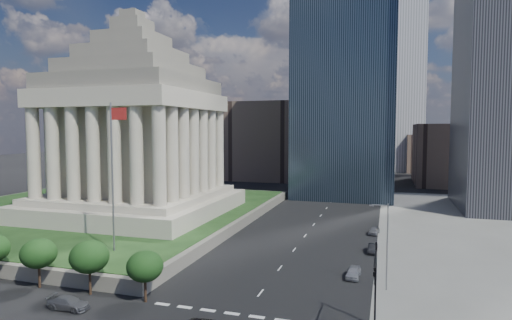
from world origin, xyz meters
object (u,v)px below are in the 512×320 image
at_px(parked_sedan_far, 374,231).
at_px(parked_sedan_near, 353,272).
at_px(parked_sedan_mid, 373,248).
at_px(flagpole, 113,168).
at_px(street_lamp_north, 386,241).
at_px(suv_grey, 69,303).
at_px(traffic_signal_ne, 375,277).
at_px(war_memorial, 134,113).

bearing_deg(parked_sedan_far, parked_sedan_near, -86.39).
bearing_deg(parked_sedan_mid, parked_sedan_far, 92.17).
distance_m(flagpole, street_lamp_north, 35.95).
bearing_deg(suv_grey, parked_sedan_far, -35.17).
xyz_separation_m(flagpole, street_lamp_north, (35.16, 1.00, -7.45)).
xyz_separation_m(traffic_signal_ne, suv_grey, (-30.02, -3.64, -4.60)).
bearing_deg(war_memorial, parked_sedan_near, -24.44).
relative_size(parked_sedan_mid, parked_sedan_far, 0.98).
relative_size(traffic_signal_ne, parked_sedan_mid, 2.15).
bearing_deg(parked_sedan_far, street_lamp_north, -77.82).
relative_size(street_lamp_north, parked_sedan_near, 2.50).
xyz_separation_m(traffic_signal_ne, street_lamp_north, (0.83, 11.30, 0.41)).
bearing_deg(parked_sedan_near, flagpole, -169.04).
bearing_deg(flagpole, parked_sedan_far, 39.77).
height_order(parked_sedan_near, parked_sedan_far, parked_sedan_near).
xyz_separation_m(war_memorial, suv_grey, (16.48, -37.95, -20.75)).
relative_size(street_lamp_north, parked_sedan_far, 2.64).
distance_m(street_lamp_north, parked_sedan_mid, 15.97).
distance_m(traffic_signal_ne, street_lamp_north, 11.34).
relative_size(flagpole, parked_sedan_mid, 5.38).
relative_size(suv_grey, parked_sedan_mid, 1.21).
height_order(traffic_signal_ne, parked_sedan_near, traffic_signal_ne).
relative_size(traffic_signal_ne, parked_sedan_far, 2.11).
height_order(war_memorial, flagpole, war_memorial).
xyz_separation_m(traffic_signal_ne, parked_sedan_mid, (-1.00, 26.34, -4.64)).
xyz_separation_m(flagpole, parked_sedan_mid, (33.33, 16.04, -12.50)).
bearing_deg(parked_sedan_mid, flagpole, -153.02).
height_order(flagpole, traffic_signal_ne, flagpole).
xyz_separation_m(parked_sedan_mid, parked_sedan_far, (-0.18, 11.56, 0.03)).
bearing_deg(parked_sedan_near, parked_sedan_far, 89.09).
bearing_deg(flagpole, street_lamp_north, 1.63).
height_order(flagpole, parked_sedan_near, flagpole).
bearing_deg(war_memorial, parked_sedan_mid, -9.93).
distance_m(flagpole, suv_grey, 19.19).
bearing_deg(parked_sedan_far, traffic_signal_ne, -80.35).
bearing_deg(flagpole, parked_sedan_near, 7.61).
bearing_deg(parked_sedan_mid, suv_grey, -132.79).
xyz_separation_m(flagpole, parked_sedan_far, (33.15, 27.59, -12.47)).
relative_size(street_lamp_north, suv_grey, 2.23).
distance_m(flagpole, parked_sedan_far, 44.90).
bearing_deg(parked_sedan_mid, traffic_signal_ne, -86.54).
xyz_separation_m(war_memorial, flagpole, (12.17, -24.00, -8.29)).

